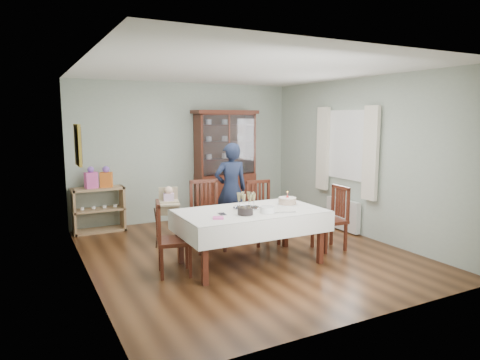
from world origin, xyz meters
TOP-DOWN VIEW (x-y plane):
  - floor at (0.00, 0.00)m, footprint 5.00×5.00m
  - room_shell at (0.00, 0.53)m, footprint 5.00×5.00m
  - dining_table at (-0.17, -0.47)m, footprint 2.01×1.17m
  - china_cabinet at (0.75, 2.26)m, footprint 1.30×0.48m
  - sideboard at (-1.75, 2.28)m, footprint 0.90×0.38m
  - picture_frame at (-2.22, 0.80)m, footprint 0.04×0.48m
  - window at (2.22, 0.30)m, footprint 0.04×1.02m
  - curtain_left at (2.16, -0.32)m, footprint 0.07×0.30m
  - curtain_right at (2.16, 0.92)m, footprint 0.07×0.30m
  - radiator at (2.16, 0.30)m, footprint 0.10×0.80m
  - chair_far_left at (-0.44, 0.40)m, footprint 0.52×0.52m
  - chair_far_right at (0.50, 0.32)m, footprint 0.48×0.48m
  - chair_end_left at (-1.26, -0.37)m, footprint 0.52×0.52m
  - chair_end_right at (1.25, -0.45)m, footprint 0.47×0.47m
  - woman at (0.25, 0.98)m, footprint 0.63×0.46m
  - high_chair at (-0.86, 1.01)m, footprint 0.51×0.51m
  - champagne_tray at (-0.17, -0.34)m, footprint 0.37×0.37m
  - birthday_cake at (0.48, -0.40)m, footprint 0.30×0.30m
  - plate_stack_dark at (-0.36, -0.66)m, footprint 0.23×0.23m
  - plate_stack_white at (-0.04, -0.70)m, footprint 0.23×0.23m
  - napkin_stack at (-0.77, -0.70)m, footprint 0.18×0.18m
  - cutlery at (-0.66, -0.52)m, footprint 0.14×0.18m
  - cake_knife at (0.17, -0.81)m, footprint 0.30×0.12m
  - gift_bag_pink at (-1.86, 2.26)m, footprint 0.23×0.17m
  - gift_bag_orange at (-1.60, 2.26)m, footprint 0.24×0.20m

SIDE VIEW (x-z plane):
  - floor at x=0.00m, z-range 0.00..0.00m
  - chair_end_left at x=-1.26m, z-range -0.20..0.77m
  - chair_end_right at x=1.25m, z-range -0.20..0.78m
  - chair_far_right at x=0.50m, z-range -0.20..0.80m
  - radiator at x=2.16m, z-range 0.02..0.57m
  - chair_far_left at x=-0.44m, z-range -0.22..0.85m
  - high_chair at x=-0.86m, z-range -0.10..0.83m
  - dining_table at x=-0.17m, z-range 0.00..0.76m
  - sideboard at x=-1.75m, z-range 0.00..0.80m
  - cutlery at x=-0.66m, z-range 0.76..0.77m
  - cake_knife at x=0.17m, z-range 0.76..0.77m
  - napkin_stack at x=-0.77m, z-range 0.76..0.78m
  - plate_stack_white at x=-0.04m, z-range 0.76..0.85m
  - woman at x=0.25m, z-range 0.00..1.61m
  - plate_stack_dark at x=-0.36m, z-range 0.76..0.86m
  - birthday_cake at x=0.48m, z-range 0.71..0.92m
  - champagne_tray at x=-0.17m, z-range 0.72..0.94m
  - gift_bag_orange at x=-1.60m, z-range 0.78..1.16m
  - gift_bag_pink at x=-1.86m, z-range 0.78..1.16m
  - china_cabinet at x=0.75m, z-range 0.04..2.21m
  - curtain_left at x=2.16m, z-range 0.67..2.23m
  - curtain_right at x=2.16m, z-range 0.67..2.23m
  - window at x=2.22m, z-range 0.94..2.16m
  - picture_frame at x=-2.22m, z-range 1.36..1.94m
  - room_shell at x=0.00m, z-range -0.80..4.20m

